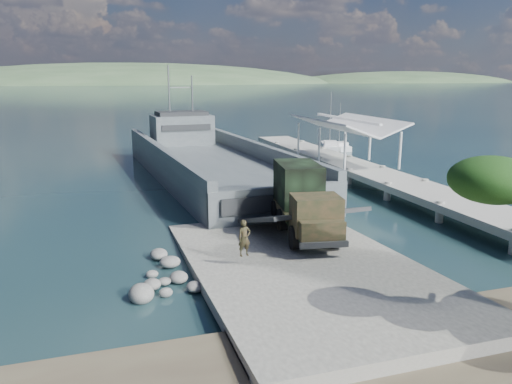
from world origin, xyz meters
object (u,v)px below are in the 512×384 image
object	(u,v)px
landing_craft	(210,168)
soldier	(244,246)
sailboat_far	(330,147)
pier	(351,159)
sailboat_near	(339,147)
military_truck	(303,200)

from	to	relation	value
landing_craft	soldier	distance (m)	22.52
soldier	sailboat_far	world-z (taller)	sailboat_far
pier	sailboat_near	world-z (taller)	sailboat_near
sailboat_far	pier	bearing A→B (deg)	-88.29
landing_craft	military_truck	bearing A→B (deg)	-90.44
pier	sailboat_near	bearing A→B (deg)	66.47
soldier	sailboat_near	bearing A→B (deg)	47.27
pier	soldier	bearing A→B (deg)	-129.28
military_truck	sailboat_far	bearing A→B (deg)	71.29
military_truck	sailboat_far	xyz separation A→B (m)	(16.61, 31.05, -1.92)
military_truck	sailboat_near	bearing A→B (deg)	69.43
landing_craft	sailboat_far	size ratio (longest dim) A/B	5.11
sailboat_near	military_truck	bearing A→B (deg)	-115.26
soldier	sailboat_far	xyz separation A→B (m)	(21.08, 34.73, -0.97)
pier	sailboat_far	distance (m)	16.60
sailboat_near	sailboat_far	size ratio (longest dim) A/B	0.81
pier	sailboat_far	xyz separation A→B (m)	(5.46, 15.63, -1.21)
sailboat_near	soldier	bearing A→B (deg)	-118.06
pier	sailboat_near	xyz separation A→B (m)	(6.91, 15.87, -1.28)
military_truck	sailboat_far	size ratio (longest dim) A/B	1.12
sailboat_near	landing_craft	bearing A→B (deg)	-141.85
pier	sailboat_far	size ratio (longest dim) A/B	6.06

